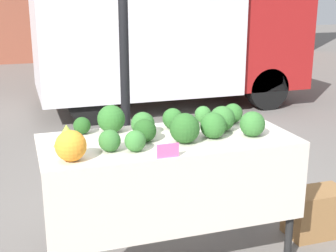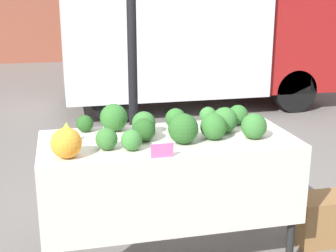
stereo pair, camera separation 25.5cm
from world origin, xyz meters
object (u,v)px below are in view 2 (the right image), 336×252
at_px(orange_cauliflower, 66,143).
at_px(produce_crate, 324,219).
at_px(price_sign, 162,151).
at_px(parked_truck, 187,29).

distance_m(orange_cauliflower, produce_crate, 1.98).
height_order(price_sign, produce_crate, price_sign).
height_order(parked_truck, produce_crate, parked_truck).
xyz_separation_m(parked_truck, price_sign, (-1.43, -4.74, -0.29)).
xyz_separation_m(orange_cauliflower, produce_crate, (1.81, 0.22, -0.79)).
bearing_deg(orange_cauliflower, price_sign, -12.69).
bearing_deg(price_sign, produce_crate, 14.86).
relative_size(price_sign, produce_crate, 0.30).
distance_m(parked_truck, orange_cauliflower, 5.02).
bearing_deg(price_sign, orange_cauliflower, 167.31).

